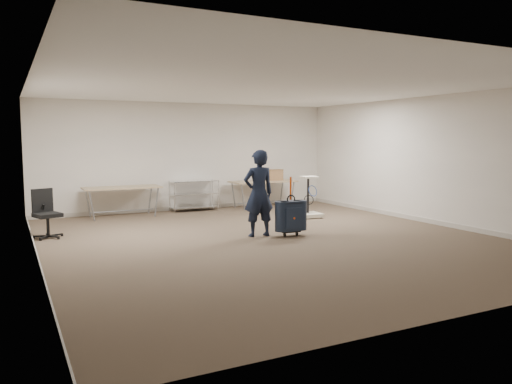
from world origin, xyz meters
TOP-DOWN VIEW (x-y plane):
  - ground at (0.00, 0.00)m, footprint 9.00×9.00m
  - room_shell at (0.00, 1.38)m, footprint 8.00×9.00m
  - folding_table_left at (-1.90, 3.95)m, footprint 1.80×0.75m
  - folding_table_right at (1.90, 3.95)m, footprint 1.80×0.75m
  - wire_shelf at (0.00, 4.20)m, footprint 1.22×0.47m
  - person at (-0.08, 0.35)m, footprint 0.62×0.42m
  - suitcase at (0.48, 0.08)m, footprint 0.43×0.27m
  - office_chair at (-3.71, 2.02)m, footprint 0.56×0.56m
  - equipment_cart at (2.05, 1.88)m, footprint 0.59×0.59m
  - cardboard_box at (2.31, 4.04)m, footprint 0.43×0.34m

SIDE VIEW (x-z plane):
  - ground at x=0.00m, z-range 0.00..0.00m
  - room_shell at x=0.00m, z-range -4.45..4.55m
  - equipment_cart at x=2.05m, z-range -0.23..0.75m
  - office_chair at x=-3.71m, z-range -0.18..0.74m
  - suitcase at x=0.48m, z-range -0.18..0.96m
  - wire_shelf at x=0.00m, z-range 0.04..0.84m
  - folding_table_left at x=-1.90m, z-range 0.31..1.04m
  - folding_table_right at x=1.90m, z-range 0.31..1.04m
  - person at x=-0.08m, z-range 0.00..1.66m
  - cardboard_box at x=2.31m, z-range 0.73..1.03m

